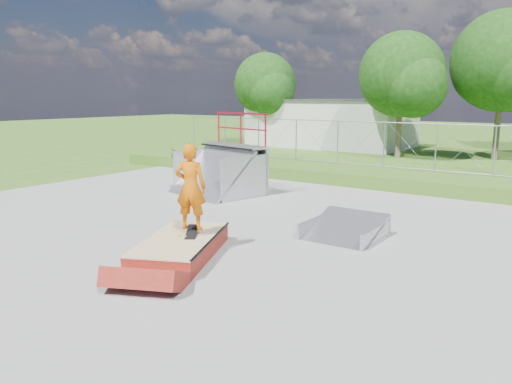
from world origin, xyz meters
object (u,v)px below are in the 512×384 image
Objects in this scene: quarter_pipe at (216,155)px; skater at (191,190)px; flat_bank_ramp at (344,228)px; grind_box at (181,248)px.

quarter_pipe is 1.51× the size of skater.
quarter_pipe is at bearing 157.74° from flat_bank_ramp.
skater is (3.67, -5.30, -0.00)m from quarter_pipe.
quarter_pipe reaches higher than flat_bank_ramp.
flat_bank_ramp is at bearing -9.06° from quarter_pipe.
quarter_pipe reaches higher than skater.
flat_bank_ramp is (5.84, -2.44, -1.11)m from quarter_pipe.
skater reaches higher than grind_box.
skater is (0.00, 0.35, 1.15)m from grind_box.
skater is at bearing -41.74° from quarter_pipe.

